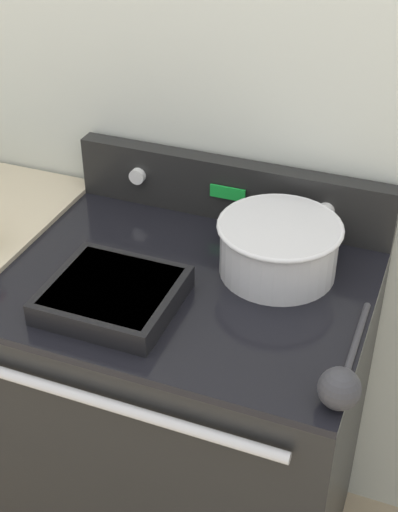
# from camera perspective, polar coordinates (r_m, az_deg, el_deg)

# --- Properties ---
(kitchen_wall) EXTENTS (8.00, 0.05, 2.50)m
(kitchen_wall) POSITION_cam_1_polar(r_m,az_deg,el_deg) (1.73, 3.51, 12.75)
(kitchen_wall) COLOR silver
(kitchen_wall) RESTS_ON ground_plane
(stove_range) EXTENTS (0.81, 0.66, 0.95)m
(stove_range) POSITION_cam_1_polar(r_m,az_deg,el_deg) (1.90, -0.76, -13.51)
(stove_range) COLOR black
(stove_range) RESTS_ON ground_plane
(control_panel) EXTENTS (0.81, 0.07, 0.16)m
(control_panel) POSITION_cam_1_polar(r_m,az_deg,el_deg) (1.77, 2.64, 5.31)
(control_panel) COLOR black
(control_panel) RESTS_ON stove_range
(mixing_bowl) EXTENTS (0.28, 0.28, 0.13)m
(mixing_bowl) POSITION_cam_1_polar(r_m,az_deg,el_deg) (1.58, 6.40, 0.89)
(mixing_bowl) COLOR silver
(mixing_bowl) RESTS_ON stove_range
(casserole_dish) EXTENTS (0.27, 0.25, 0.05)m
(casserole_dish) POSITION_cam_1_polar(r_m,az_deg,el_deg) (1.51, -6.92, -3.01)
(casserole_dish) COLOR black
(casserole_dish) RESTS_ON stove_range
(ladle) EXTENTS (0.08, 0.34, 0.08)m
(ladle) POSITION_cam_1_polar(r_m,az_deg,el_deg) (1.31, 11.29, -10.01)
(ladle) COLOR #333338
(ladle) RESTS_ON stove_range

